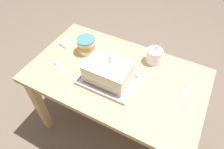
% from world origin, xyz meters
% --- Properties ---
extents(ground_plane, '(8.00, 8.00, 0.00)m').
position_xyz_m(ground_plane, '(0.00, 0.00, 0.00)').
color(ground_plane, '#6B5B4C').
extents(dining_table, '(1.22, 0.73, 0.71)m').
position_xyz_m(dining_table, '(0.00, 0.00, 0.61)').
color(dining_table, tan).
rests_on(dining_table, ground_plane).
extents(foil_tray, '(0.37, 0.25, 0.02)m').
position_xyz_m(foil_tray, '(-0.02, -0.08, 0.72)').
color(foil_tray, silver).
rests_on(foil_tray, dining_table).
extents(birthday_cake, '(0.29, 0.19, 0.18)m').
position_xyz_m(birthday_cake, '(-0.02, -0.08, 0.80)').
color(birthday_cake, beige).
rests_on(birthday_cake, foil_tray).
extents(bowl_stack, '(0.12, 0.12, 0.14)m').
position_xyz_m(bowl_stack, '(0.18, 0.24, 0.76)').
color(bowl_stack, white).
rests_on(bowl_stack, dining_table).
extents(ice_cream_tub, '(0.14, 0.14, 0.12)m').
position_xyz_m(ice_cream_tub, '(-0.31, 0.11, 0.77)').
color(ice_cream_tub, silver).
rests_on(ice_cream_tub, dining_table).
extents(serving_spoon_near_tray, '(0.03, 0.13, 0.01)m').
position_xyz_m(serving_spoon_near_tray, '(0.46, 0.10, 0.72)').
color(serving_spoon_near_tray, silver).
rests_on(serving_spoon_near_tray, dining_table).
extents(serving_spoon_by_bowls, '(0.13, 0.05, 0.01)m').
position_xyz_m(serving_spoon_by_bowls, '(-0.43, -0.11, 0.72)').
color(serving_spoon_by_bowls, silver).
rests_on(serving_spoon_by_bowls, dining_table).
extents(napkin_pile, '(0.11, 0.10, 0.02)m').
position_xyz_m(napkin_pile, '(-0.50, 0.10, 0.72)').
color(napkin_pile, white).
rests_on(napkin_pile, dining_table).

